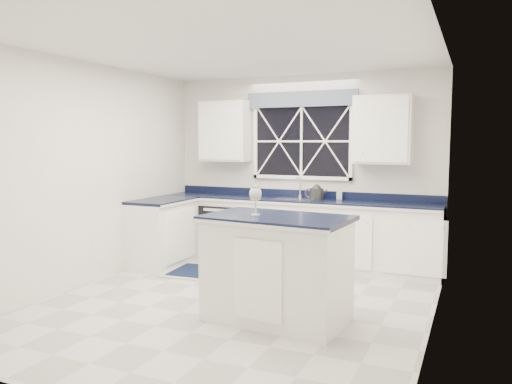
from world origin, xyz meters
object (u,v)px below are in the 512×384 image
at_px(dishwasher, 226,230).
at_px(island, 277,268).
at_px(faucet, 300,187).
at_px(wine_glass, 255,195).
at_px(soap_bottle, 339,193).
at_px(kettle, 316,192).

xyz_separation_m(dishwasher, island, (1.69, -2.19, 0.11)).
distance_m(faucet, wine_glass, 2.46).
relative_size(island, soap_bottle, 8.55).
relative_size(faucet, island, 0.21).
height_order(island, kettle, kettle).
bearing_deg(island, dishwasher, 132.29).
distance_m(wine_glass, soap_bottle, 2.46).
bearing_deg(kettle, dishwasher, 170.49).
distance_m(dishwasher, island, 2.77).
bearing_deg(soap_bottle, island, -89.75).
height_order(dishwasher, faucet, faucet).
bearing_deg(dishwasher, faucet, 10.02).
distance_m(dishwasher, faucet, 1.31).
bearing_deg(dishwasher, soap_bottle, 6.96).
bearing_deg(kettle, island, -92.93).
height_order(dishwasher, island, island).
relative_size(dishwasher, island, 0.57).
height_order(faucet, wine_glass, wine_glass).
xyz_separation_m(faucet, kettle, (0.31, -0.17, -0.05)).
bearing_deg(soap_bottle, dishwasher, -173.04).
bearing_deg(wine_glass, soap_bottle, 85.31).
relative_size(dishwasher, wine_glass, 2.87).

